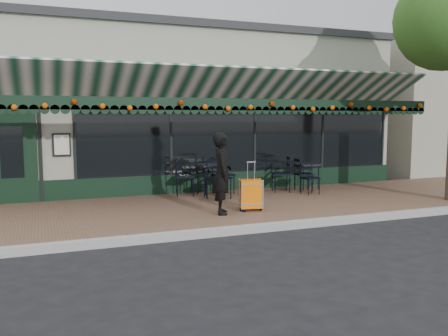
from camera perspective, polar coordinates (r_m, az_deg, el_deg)
name	(u,v)px	position (r m, az deg, el deg)	size (l,w,h in m)	color
ground	(275,229)	(9.30, 6.17, -7.34)	(80.00, 80.00, 0.00)	black
sidewalk	(235,207)	(11.06, 1.38, -4.72)	(18.00, 4.00, 0.15)	brown
curb	(277,226)	(9.22, 6.41, -6.99)	(18.00, 0.16, 0.15)	#9E9E99
restaurant_building	(170,113)	(16.39, -6.53, 6.55)	(12.00, 9.60, 4.50)	#9A9986
woman	(222,173)	(9.81, -0.25, -0.64)	(0.62, 0.41, 1.70)	black
suitcase	(251,194)	(10.21, 3.25, -3.20)	(0.50, 0.34, 1.06)	orange
cafe_table_a	(307,166)	(13.41, 9.91, 0.20)	(0.57, 0.57, 0.71)	black
cafe_table_b	(211,167)	(12.15, -1.56, 0.07)	(0.65, 0.65, 0.80)	black
chair_a_left	(281,174)	(12.81, 6.88, -0.74)	(0.48, 0.48, 0.96)	black
chair_a_right	(304,174)	(13.06, 9.60, -0.77)	(0.45, 0.45, 0.90)	black
chair_a_front	(310,178)	(12.55, 10.34, -1.23)	(0.42, 0.42, 0.83)	black
chair_b_left	(213,180)	(12.04, -1.35, -1.41)	(0.42, 0.42, 0.85)	black
chair_b_right	(223,175)	(12.40, -0.09, -0.87)	(0.49, 0.49, 0.98)	black
chair_b_front	(219,179)	(11.62, -0.60, -1.28)	(0.51, 0.51, 1.01)	black
chair_solo	(185,177)	(12.13, -4.74, -1.06)	(0.49, 0.49, 0.98)	black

